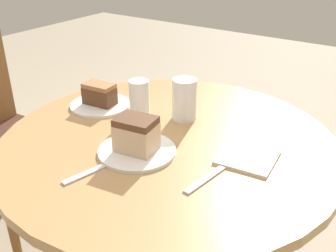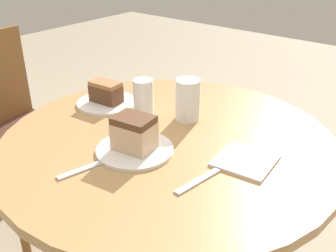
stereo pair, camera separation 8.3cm
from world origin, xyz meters
name	(u,v)px [view 2 (the right image)]	position (x,y,z in m)	size (l,w,h in m)	color
table	(168,187)	(0.00, 0.00, 0.53)	(1.00, 1.00, 0.70)	tan
chair	(12,129)	(-0.02, 0.87, 0.46)	(0.46, 0.46, 0.86)	brown
plate_near	(135,150)	(-0.12, 0.02, 0.71)	(0.22, 0.22, 0.01)	white
plate_far	(107,103)	(0.06, 0.32, 0.71)	(0.21, 0.21, 0.01)	white
cake_slice_near	(134,133)	(-0.12, 0.02, 0.76)	(0.10, 0.12, 0.10)	beige
cake_slice_far	(106,92)	(0.06, 0.32, 0.75)	(0.07, 0.11, 0.07)	brown
glass_lemonade	(143,99)	(0.08, 0.16, 0.76)	(0.07, 0.07, 0.12)	silver
glass_water	(188,102)	(0.14, 0.03, 0.76)	(0.08, 0.08, 0.14)	silver
napkin_stack	(245,161)	(0.03, -0.24, 0.71)	(0.16, 0.16, 0.01)	silver
fork	(91,166)	(-0.25, 0.06, 0.71)	(0.18, 0.06, 0.00)	silver
spoon	(198,181)	(-0.13, -0.20, 0.71)	(0.15, 0.04, 0.00)	silver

